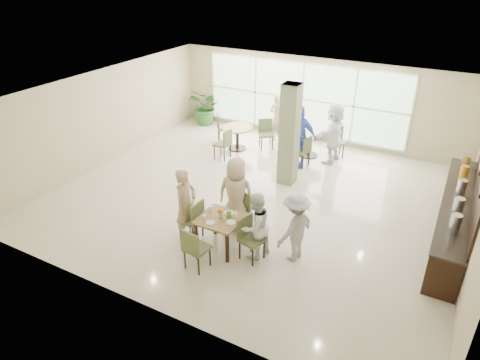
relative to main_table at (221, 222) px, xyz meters
The scene contains 20 objects.
ground 2.43m from the main_table, 98.31° to the left, with size 10.00×10.00×0.00m, color beige.
room_shell 2.57m from the main_table, 98.31° to the left, with size 10.00×10.00×10.00m.
window_bank 6.87m from the main_table, 97.05° to the left, with size 7.00×0.04×7.00m.
column 3.60m from the main_table, 89.01° to the left, with size 0.45×0.45×2.80m, color #5D6A4A.
main_table is the anchor object (origin of this frame).
round_table_left 5.42m from the main_table, 115.02° to the left, with size 1.01×1.01×0.75m.
round_table_right 5.51m from the main_table, 90.35° to the left, with size 1.00×1.00×0.75m.
chairs_main_table 0.18m from the main_table, 109.25° to the right, with size 2.04×2.05×0.95m.
chairs_table_left 5.41m from the main_table, 114.94° to the left, with size 2.16×1.93×0.95m.
chairs_table_right 5.48m from the main_table, 89.92° to the left, with size 2.09×1.75×0.95m.
tabletop_clutter 0.16m from the main_table, 106.73° to the left, with size 0.76×0.71×0.21m.
buffet_counter 5.20m from the main_table, 32.97° to the left, with size 0.64×4.70×1.95m.
potted_plant 7.78m from the main_table, 124.84° to the left, with size 1.21×1.21×1.34m, color #2A5C25.
teen_left 0.88m from the main_table, behind, with size 0.61×0.40×1.68m, color tan.
teen_far 0.86m from the main_table, 95.32° to the left, with size 0.87×0.47×1.77m, color tan.
teen_right 0.79m from the main_table, ahead, with size 0.72×0.56×1.49m, color white.
teen_standing 1.59m from the main_table, 15.24° to the left, with size 0.99×0.57×1.53m, color #AAAAAC.
adult_a 4.67m from the main_table, 91.30° to the left, with size 1.10×0.63×1.88m, color #4466CC.
adult_b 5.50m from the main_table, 82.40° to the left, with size 1.71×0.74×1.85m, color white.
adult_standing 6.29m from the main_table, 103.07° to the left, with size 0.59×0.39×1.63m, color tan.
Camera 1 is at (4.33, -8.81, 5.63)m, focal length 32.00 mm.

